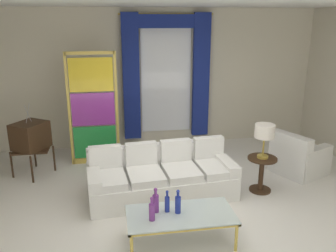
% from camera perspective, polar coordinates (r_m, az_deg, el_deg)
% --- Properties ---
extents(ground_plane, '(16.00, 16.00, 0.00)m').
position_cam_1_polar(ground_plane, '(5.58, 2.32, -13.07)').
color(ground_plane, white).
extents(wall_rear, '(8.00, 0.12, 3.00)m').
position_cam_1_polar(wall_rear, '(7.95, -2.05, 7.66)').
color(wall_rear, beige).
rests_on(wall_rear, ground).
extents(ceiling_slab, '(8.00, 7.60, 0.04)m').
position_cam_1_polar(ceiling_slab, '(5.61, 0.96, 19.33)').
color(ceiling_slab, white).
extents(curtained_window, '(2.00, 0.17, 2.70)m').
position_cam_1_polar(curtained_window, '(7.78, -0.24, 9.26)').
color(curtained_window, white).
rests_on(curtained_window, ground).
extents(couch_white_long, '(2.40, 1.11, 0.86)m').
position_cam_1_polar(couch_white_long, '(5.85, -1.12, -8.17)').
color(couch_white_long, white).
rests_on(couch_white_long, ground).
extents(coffee_table, '(1.37, 0.68, 0.41)m').
position_cam_1_polar(coffee_table, '(4.66, 2.01, -14.23)').
color(coffee_table, silver).
rests_on(coffee_table, ground).
extents(bottle_blue_decanter, '(0.08, 0.08, 0.34)m').
position_cam_1_polar(bottle_blue_decanter, '(4.62, -2.00, -12.13)').
color(bottle_blue_decanter, '#753384').
rests_on(bottle_blue_decanter, coffee_table).
extents(bottle_crystal_tall, '(0.06, 0.06, 0.30)m').
position_cam_1_polar(bottle_crystal_tall, '(4.63, -0.13, -12.28)').
color(bottle_crystal_tall, navy).
rests_on(bottle_crystal_tall, coffee_table).
extents(bottle_amber_squat, '(0.07, 0.07, 0.32)m').
position_cam_1_polar(bottle_amber_squat, '(4.45, -2.60, -13.46)').
color(bottle_amber_squat, '#753384').
rests_on(bottle_amber_squat, coffee_table).
extents(bottle_ruby_flask, '(0.07, 0.07, 0.32)m').
position_cam_1_polar(bottle_ruby_flask, '(4.60, 1.60, -12.34)').
color(bottle_ruby_flask, navy).
rests_on(bottle_ruby_flask, coffee_table).
extents(vintage_tv, '(0.75, 0.77, 1.35)m').
position_cam_1_polar(vintage_tv, '(6.87, -21.21, -1.66)').
color(vintage_tv, '#382314').
rests_on(vintage_tv, ground).
extents(armchair_white, '(1.08, 1.07, 0.80)m').
position_cam_1_polar(armchair_white, '(7.04, 20.08, -4.91)').
color(armchair_white, white).
rests_on(armchair_white, ground).
extents(stained_glass_divider, '(0.95, 0.05, 2.20)m').
position_cam_1_polar(stained_glass_divider, '(7.00, -11.89, 2.29)').
color(stained_glass_divider, gold).
rests_on(stained_glass_divider, ground).
extents(peacock_figurine, '(0.44, 0.60, 0.50)m').
position_cam_1_polar(peacock_figurine, '(6.85, -7.45, -5.20)').
color(peacock_figurine, beige).
rests_on(peacock_figurine, ground).
extents(round_side_table, '(0.48, 0.48, 0.59)m').
position_cam_1_polar(round_side_table, '(6.13, 14.76, -7.02)').
color(round_side_table, '#382314').
rests_on(round_side_table, ground).
extents(table_lamp_brass, '(0.32, 0.32, 0.57)m').
position_cam_1_polar(table_lamp_brass, '(5.89, 15.24, -1.03)').
color(table_lamp_brass, '#B29338').
rests_on(table_lamp_brass, round_side_table).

